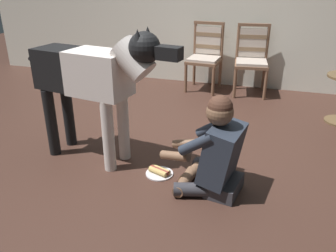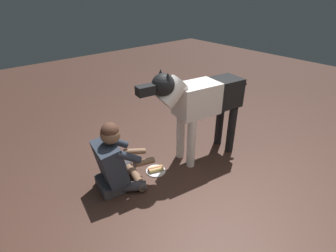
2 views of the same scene
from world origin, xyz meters
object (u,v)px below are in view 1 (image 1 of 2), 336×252
at_px(person_sitting_on_floor, 215,153).
at_px(large_dog, 94,77).
at_px(dining_chair_left_of_pair, 206,53).
at_px(hot_dog_on_plate, 159,172).
at_px(dining_chair_right_of_pair, 252,56).

bearing_deg(person_sitting_on_floor, large_dog, 170.82).
distance_m(dining_chair_left_of_pair, hot_dog_on_plate, 2.63).
distance_m(large_dog, hot_dog_on_plate, 1.02).
distance_m(dining_chair_left_of_pair, large_dog, 2.53).
relative_size(dining_chair_left_of_pair, large_dog, 0.62).
distance_m(dining_chair_right_of_pair, hot_dog_on_plate, 2.68).
xyz_separation_m(dining_chair_right_of_pair, person_sitting_on_floor, (-0.03, -2.65, -0.21)).
bearing_deg(dining_chair_left_of_pair, person_sitting_on_floor, -76.35).
height_order(person_sitting_on_floor, hot_dog_on_plate, person_sitting_on_floor).
bearing_deg(dining_chair_left_of_pair, hot_dog_on_plate, -86.80).
bearing_deg(dining_chair_left_of_pair, dining_chair_right_of_pair, -0.04).
height_order(dining_chair_left_of_pair, large_dog, large_dog).
height_order(person_sitting_on_floor, large_dog, large_dog).
height_order(dining_chair_left_of_pair, person_sitting_on_floor, dining_chair_left_of_pair).
relative_size(person_sitting_on_floor, hot_dog_on_plate, 3.36).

